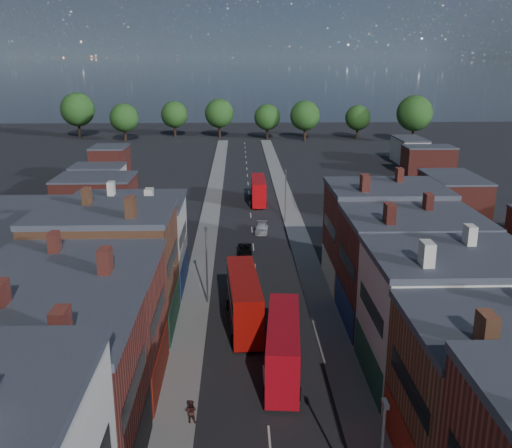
{
  "coord_description": "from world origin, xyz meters",
  "views": [
    {
      "loc": [
        -1.9,
        -24.12,
        24.3
      ],
      "look_at": [
        0.0,
        36.76,
        6.5
      ],
      "focal_mm": 40.0,
      "sensor_mm": 36.0,
      "label": 1
    }
  ],
  "objects": [
    {
      "name": "car_2",
      "position": [
        -1.2,
        45.57,
        0.55
      ],
      "size": [
        1.83,
        3.95,
        1.1
      ],
      "primitive_type": "imported",
      "rotation": [
        0.0,
        0.0,
        -0.0
      ],
      "color": "black",
      "rests_on": "ground"
    },
    {
      "name": "pavement_east",
      "position": [
        6.5,
        50.0,
        0.06
      ],
      "size": [
        3.0,
        200.0,
        0.12
      ],
      "primitive_type": "cube",
      "color": "gray",
      "rests_on": "ground"
    },
    {
      "name": "car_3",
      "position": [
        1.33,
        54.58,
        0.63
      ],
      "size": [
        2.17,
        4.51,
        1.27
      ],
      "primitive_type": "imported",
      "rotation": [
        0.0,
        0.0,
        -0.09
      ],
      "color": "silver",
      "rests_on": "ground"
    },
    {
      "name": "bus_1",
      "position": [
        1.5,
        16.08,
        2.52
      ],
      "size": [
        3.44,
        10.98,
        4.67
      ],
      "rotation": [
        0.0,
        0.0,
        -0.09
      ],
      "color": "red",
      "rests_on": "ground"
    },
    {
      "name": "pavement_west",
      "position": [
        -6.5,
        50.0,
        0.06
      ],
      "size": [
        3.0,
        200.0,
        0.12
      ],
      "primitive_type": "cube",
      "color": "gray",
      "rests_on": "ground"
    },
    {
      "name": "lamp_post_3",
      "position": [
        5.2,
        60.0,
        4.7
      ],
      "size": [
        0.25,
        0.7,
        8.12
      ],
      "color": "slate",
      "rests_on": "ground"
    },
    {
      "name": "ped_1",
      "position": [
        -5.3,
        9.97,
        0.94
      ],
      "size": [
        0.87,
        0.58,
        1.65
      ],
      "primitive_type": "imported",
      "rotation": [
        0.0,
        0.0,
        2.96
      ],
      "color": "#44211B",
      "rests_on": "pavement_west"
    },
    {
      "name": "car_1",
      "position": [
        1.2,
        14.04,
        0.61
      ],
      "size": [
        1.71,
        3.8,
        1.21
      ],
      "primitive_type": "imported",
      "rotation": [
        0.0,
        0.0,
        0.12
      ],
      "color": "navy",
      "rests_on": "ground"
    },
    {
      "name": "bus_2",
      "position": [
        1.5,
        71.82,
        2.37
      ],
      "size": [
        2.59,
        10.15,
        4.38
      ],
      "rotation": [
        0.0,
        0.0,
        -0.0
      ],
      "color": "#B7080B",
      "rests_on": "ground"
    },
    {
      "name": "bus_0",
      "position": [
        -1.5,
        24.84,
        2.67
      ],
      "size": [
        3.46,
        11.6,
        4.95
      ],
      "rotation": [
        0.0,
        0.0,
        0.07
      ],
      "color": "#AB0E09",
      "rests_on": "ground"
    },
    {
      "name": "lamp_post_2",
      "position": [
        -5.2,
        30.0,
        4.7
      ],
      "size": [
        0.25,
        0.7,
        8.12
      ],
      "color": "slate",
      "rests_on": "ground"
    }
  ]
}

